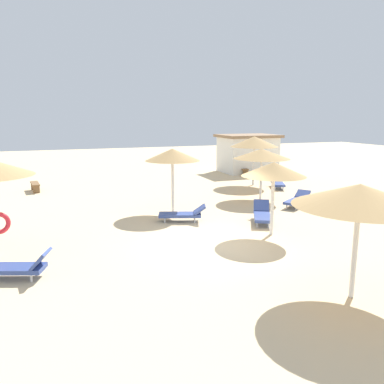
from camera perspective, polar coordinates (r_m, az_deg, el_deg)
name	(u,v)px	position (r m, az deg, el deg)	size (l,w,h in m)	color
ground_plane	(223,243)	(13.14, 4.58, -7.54)	(80.00, 80.00, 0.00)	beige
parasol_0	(274,170)	(13.80, 12.00, 3.26)	(2.26, 2.26, 2.63)	silver
parasol_2	(262,154)	(19.85, 10.30, 5.56)	(2.84, 2.84, 2.58)	silver
parasol_3	(172,155)	(16.78, -2.92, 5.49)	(2.38, 2.38, 2.83)	silver
parasol_4	(254,142)	(23.91, 9.20, 7.35)	(2.91, 2.91, 2.99)	silver
parasol_5	(360,195)	(9.45, 23.56, -0.47)	(3.00, 3.00, 2.72)	silver
lounger_0	(262,214)	(15.77, 10.32, -3.28)	(1.43, 1.95, 0.76)	#33478C
lounger_1	(16,267)	(11.28, -24.56, -10.05)	(1.97, 1.23, 0.78)	#33478C
lounger_2	(297,200)	(18.89, 15.34, -1.12)	(1.94, 1.58, 0.66)	#33478C
lounger_3	(183,214)	(15.61, -1.30, -3.26)	(2.00, 1.23, 0.69)	#33478C
lounger_4	(278,182)	(23.48, 12.54, 1.40)	(1.35, 1.96, 0.78)	#33478C
bench_0	(243,170)	(28.26, 7.54, 3.25)	(0.64, 1.55, 0.49)	brown
bench_1	(35,185)	(23.55, -22.20, 0.92)	(0.57, 1.54, 0.49)	brown
beach_cabana	(247,153)	(29.64, 8.21, 5.72)	(4.26, 3.30, 2.83)	white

